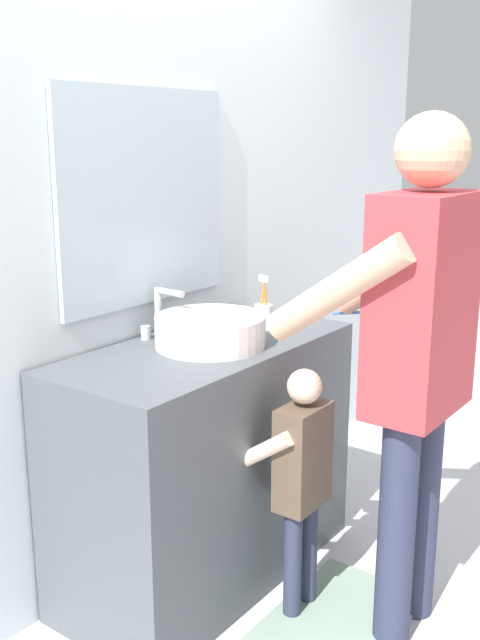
# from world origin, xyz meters

# --- Properties ---
(ground_plane) EXTENTS (14.00, 14.00, 0.00)m
(ground_plane) POSITION_xyz_m (0.00, 0.00, 0.00)
(ground_plane) COLOR silver
(back_wall) EXTENTS (4.40, 0.10, 2.70)m
(back_wall) POSITION_xyz_m (0.00, 0.62, 1.35)
(back_wall) COLOR silver
(back_wall) RESTS_ON ground
(vanity_cabinet) EXTENTS (1.17, 0.54, 0.90)m
(vanity_cabinet) POSITION_xyz_m (0.00, 0.30, 0.45)
(vanity_cabinet) COLOR #4C5156
(vanity_cabinet) RESTS_ON ground
(sink_basin) EXTENTS (0.39, 0.39, 0.11)m
(sink_basin) POSITION_xyz_m (0.00, 0.28, 0.95)
(sink_basin) COLOR silver
(sink_basin) RESTS_ON vanity_cabinet
(faucet) EXTENTS (0.18, 0.14, 0.18)m
(faucet) POSITION_xyz_m (0.00, 0.51, 0.98)
(faucet) COLOR #B7BABF
(faucet) RESTS_ON vanity_cabinet
(toothbrush_cup) EXTENTS (0.07, 0.07, 0.21)m
(toothbrush_cup) POSITION_xyz_m (0.31, 0.27, 0.95)
(toothbrush_cup) COLOR silver
(toothbrush_cup) RESTS_ON vanity_cabinet
(bath_mat) EXTENTS (0.64, 0.40, 0.02)m
(bath_mat) POSITION_xyz_m (0.00, -0.25, 0.01)
(bath_mat) COLOR gray
(bath_mat) RESTS_ON ground
(child_toddler) EXTENTS (0.27, 0.27, 0.89)m
(child_toddler) POSITION_xyz_m (0.00, -0.10, 0.53)
(child_toddler) COLOR #2D334C
(child_toddler) RESTS_ON ground
(adult_parent) EXTENTS (0.52, 0.55, 1.69)m
(adult_parent) POSITION_xyz_m (0.14, -0.42, 1.01)
(adult_parent) COLOR #2D334C
(adult_parent) RESTS_ON ground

